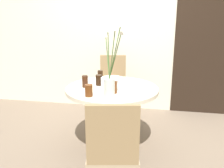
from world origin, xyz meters
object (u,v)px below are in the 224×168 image
object	(u,v)px
flower_vase	(111,71)
drink_glass_0	(85,81)
drink_glass_2	(89,90)
drink_glass_1	(100,75)
drink_glass_3	(99,80)
chair_right_flank	(113,83)
chair_near_front	(113,149)
birthday_cake	(112,83)
drink_glass_4	(114,87)
side_plate	(142,89)

from	to	relation	value
flower_vase	drink_glass_0	distance (m)	0.54
drink_glass_2	drink_glass_1	bearing A→B (deg)	92.64
drink_glass_1	drink_glass_3	distance (m)	0.23
chair_right_flank	flower_vase	xyz separation A→B (m)	(0.21, -1.30, 0.49)
drink_glass_0	chair_near_front	bearing A→B (deg)	-61.93
birthday_cake	drink_glass_2	bearing A→B (deg)	-117.87
chair_near_front	drink_glass_1	distance (m)	1.29
chair_near_front	drink_glass_4	distance (m)	0.78
side_plate	drink_glass_4	bearing A→B (deg)	-149.06
drink_glass_3	drink_glass_4	size ratio (longest dim) A/B	0.95
birthday_cake	drink_glass_2	world-z (taller)	birthday_cake
drink_glass_2	chair_near_front	bearing A→B (deg)	-59.44
chair_near_front	drink_glass_4	world-z (taller)	chair_near_front
drink_glass_4	flower_vase	bearing A→B (deg)	-87.61
birthday_cake	side_plate	distance (m)	0.33
flower_vase	drink_glass_4	world-z (taller)	flower_vase
flower_vase	drink_glass_0	world-z (taller)	flower_vase
chair_near_front	birthday_cake	size ratio (longest dim) A/B	3.74
side_plate	drink_glass_2	bearing A→B (deg)	-148.14
flower_vase	drink_glass_3	size ratio (longest dim) A/B	6.10
chair_right_flank	drink_glass_4	world-z (taller)	chair_right_flank
drink_glass_3	drink_glass_1	bearing A→B (deg)	99.16
chair_near_front	drink_glass_3	xyz separation A→B (m)	(-0.33, 0.97, 0.27)
chair_near_front	drink_glass_3	size ratio (longest dim) A/B	7.63
chair_near_front	drink_glass_1	bearing A→B (deg)	-83.53
birthday_cake	drink_glass_4	size ratio (longest dim) A/B	1.95
side_plate	drink_glass_0	world-z (taller)	drink_glass_0
side_plate	drink_glass_3	world-z (taller)	drink_glass_3
drink_glass_1	drink_glass_3	size ratio (longest dim) A/B	0.98
chair_right_flank	flower_vase	world-z (taller)	flower_vase
flower_vase	side_plate	distance (m)	0.53
flower_vase	drink_glass_3	xyz separation A→B (m)	(-0.22, 0.45, -0.22)
drink_glass_2	chair_right_flank	bearing A→B (deg)	89.19
drink_glass_3	chair_right_flank	bearing A→B (deg)	89.38
side_plate	drink_glass_1	bearing A→B (deg)	149.39
chair_near_front	flower_vase	bearing A→B (deg)	-88.67
chair_near_front	birthday_cake	xyz separation A→B (m)	(-0.17, 0.91, 0.26)
flower_vase	chair_right_flank	bearing A→B (deg)	99.30
flower_vase	drink_glass_4	xyz separation A→B (m)	(-0.01, 0.20, -0.21)
drink_glass_0	drink_glass_4	bearing A→B (deg)	-23.52
chair_right_flank	birthday_cake	bearing A→B (deg)	-89.70
chair_near_front	drink_glass_0	size ratio (longest dim) A/B	7.01
drink_glass_2	drink_glass_3	distance (m)	0.39
flower_vase	drink_glass_1	distance (m)	0.76
birthday_cake	drink_glass_3	distance (m)	0.18
birthday_cake	drink_glass_3	world-z (taller)	birthday_cake
flower_vase	side_plate	world-z (taller)	flower_vase
drink_glass_1	side_plate	bearing A→B (deg)	-30.61
birthday_cake	drink_glass_1	bearing A→B (deg)	124.86
chair_near_front	side_plate	size ratio (longest dim) A/B	4.80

